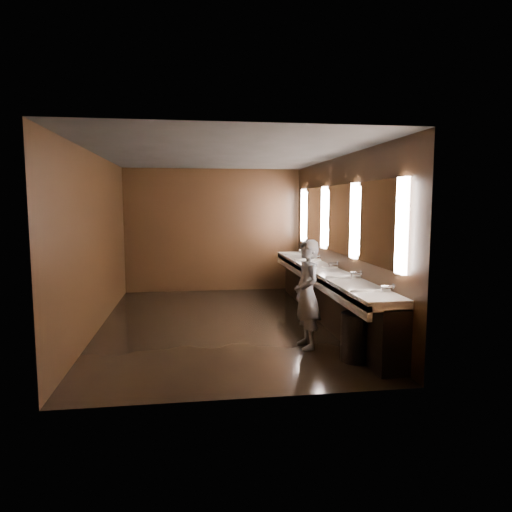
{
  "coord_description": "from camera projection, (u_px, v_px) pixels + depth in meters",
  "views": [
    {
      "loc": [
        -0.5,
        -7.5,
        2.02
      ],
      "look_at": [
        0.56,
        0.0,
        1.14
      ],
      "focal_mm": 32.0,
      "sensor_mm": 36.0,
      "label": 1
    }
  ],
  "objects": [
    {
      "name": "wall_back",
      "position": [
        213.0,
        230.0,
        10.47
      ],
      "size": [
        4.0,
        0.02,
        2.8
      ],
      "primitive_type": "cube",
      "color": "black",
      "rests_on": "floor"
    },
    {
      "name": "person",
      "position": [
        307.0,
        294.0,
        6.34
      ],
      "size": [
        0.42,
        0.59,
        1.52
      ],
      "primitive_type": "imported",
      "rotation": [
        0.0,
        0.0,
        -1.47
      ],
      "color": "#8AA7CF",
      "rests_on": "floor"
    },
    {
      "name": "ceiling",
      "position": [
        221.0,
        154.0,
        7.35
      ],
      "size": [
        4.0,
        6.0,
        0.02
      ],
      "primitive_type": "cube",
      "color": "#2D2D2B",
      "rests_on": "wall_back"
    },
    {
      "name": "mirror_band",
      "position": [
        338.0,
        219.0,
        7.75
      ],
      "size": [
        0.06,
        5.03,
        1.15
      ],
      "color": "white",
      "rests_on": "wall_right"
    },
    {
      "name": "trash_bin",
      "position": [
        356.0,
        337.0,
        5.84
      ],
      "size": [
        0.48,
        0.48,
        0.62
      ],
      "primitive_type": "cylinder",
      "rotation": [
        0.0,
        0.0,
        0.21
      ],
      "color": "black",
      "rests_on": "floor"
    },
    {
      "name": "floor",
      "position": [
        223.0,
        324.0,
        7.68
      ],
      "size": [
        6.0,
        6.0,
        0.0
      ],
      "primitive_type": "plane",
      "color": "black",
      "rests_on": "ground"
    },
    {
      "name": "wall_left",
      "position": [
        96.0,
        242.0,
        7.24
      ],
      "size": [
        0.02,
        6.0,
        2.8
      ],
      "primitive_type": "cube",
      "color": "black",
      "rests_on": "floor"
    },
    {
      "name": "wall_front",
      "position": [
        242.0,
        265.0,
        4.56
      ],
      "size": [
        4.0,
        0.02,
        2.8
      ],
      "primitive_type": "cube",
      "color": "black",
      "rests_on": "floor"
    },
    {
      "name": "wall_right",
      "position": [
        339.0,
        240.0,
        7.79
      ],
      "size": [
        0.02,
        6.0,
        2.8
      ],
      "primitive_type": "cube",
      "color": "black",
      "rests_on": "floor"
    },
    {
      "name": "sink_counter",
      "position": [
        326.0,
        292.0,
        7.87
      ],
      "size": [
        0.55,
        5.4,
        1.01
      ],
      "color": "black",
      "rests_on": "floor"
    }
  ]
}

